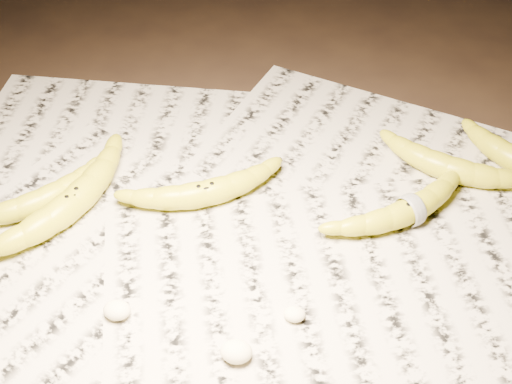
% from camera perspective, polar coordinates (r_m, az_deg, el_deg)
% --- Properties ---
extents(ground, '(3.00, 3.00, 0.00)m').
position_cam_1_polar(ground, '(0.89, 1.09, -4.35)').
color(ground, black).
rests_on(ground, ground).
extents(newspaper_patch, '(0.90, 0.70, 0.01)m').
position_cam_1_polar(newspaper_patch, '(0.91, 0.01, -2.87)').
color(newspaper_patch, '#B7B09D').
rests_on(newspaper_patch, ground).
extents(banana_left_a, '(0.15, 0.24, 0.04)m').
position_cam_1_polar(banana_left_a, '(0.94, -14.49, -0.68)').
color(banana_left_a, gold).
rests_on(banana_left_a, newspaper_patch).
extents(banana_left_b, '(0.16, 0.16, 0.03)m').
position_cam_1_polar(banana_left_b, '(0.96, -16.85, -0.50)').
color(banana_left_b, gold).
rests_on(banana_left_b, newspaper_patch).
extents(banana_center, '(0.20, 0.14, 0.04)m').
position_cam_1_polar(banana_center, '(0.93, -4.08, 0.07)').
color(banana_center, gold).
rests_on(banana_center, newspaper_patch).
extents(banana_taped, '(0.19, 0.18, 0.03)m').
position_cam_1_polar(banana_taped, '(0.92, 12.30, -1.25)').
color(banana_taped, gold).
rests_on(banana_taped, newspaper_patch).
extents(banana_upper_a, '(0.19, 0.11, 0.04)m').
position_cam_1_polar(banana_upper_a, '(1.00, 15.20, 2.03)').
color(banana_upper_a, gold).
rests_on(banana_upper_a, newspaper_patch).
extents(measuring_tape, '(0.03, 0.04, 0.04)m').
position_cam_1_polar(measuring_tape, '(0.92, 12.30, -1.25)').
color(measuring_tape, white).
rests_on(measuring_tape, newspaper_patch).
extents(flesh_chunk_a, '(0.03, 0.03, 0.02)m').
position_cam_1_polar(flesh_chunk_a, '(0.82, -11.10, -9.09)').
color(flesh_chunk_a, '#F8F0C0').
rests_on(flesh_chunk_a, newspaper_patch).
extents(flesh_chunk_b, '(0.03, 0.03, 0.02)m').
position_cam_1_polar(flesh_chunk_b, '(0.77, -1.59, -12.48)').
color(flesh_chunk_b, '#F8F0C0').
rests_on(flesh_chunk_b, newspaper_patch).
extents(flesh_chunk_c, '(0.02, 0.02, 0.01)m').
position_cam_1_polar(flesh_chunk_c, '(0.81, 3.10, -9.57)').
color(flesh_chunk_c, '#F8F0C0').
rests_on(flesh_chunk_c, newspaper_patch).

